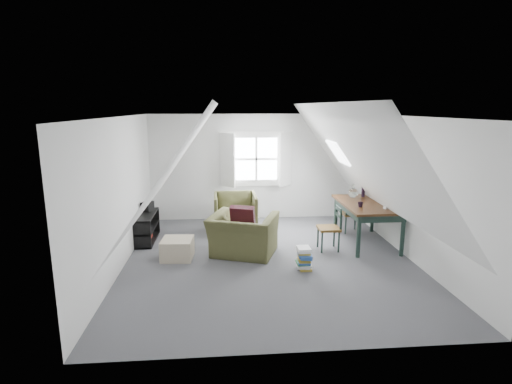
{
  "coord_description": "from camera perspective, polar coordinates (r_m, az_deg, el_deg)",
  "views": [
    {
      "loc": [
        -0.79,
        -6.63,
        2.66
      ],
      "look_at": [
        -0.18,
        0.6,
        1.11
      ],
      "focal_mm": 28.0,
      "sensor_mm": 36.0,
      "label": 1
    }
  ],
  "objects": [
    {
      "name": "slope_left",
      "position": [
        6.73,
        -11.27,
        4.31
      ],
      "size": [
        3.19,
        5.5,
        4.48
      ],
      "primitive_type": "plane",
      "rotation": [
        0.0,
        2.19,
        0.0
      ],
      "color": "white",
      "rests_on": "wall_left"
    },
    {
      "name": "vase_twigs",
      "position": [
        8.59,
        15.06,
        0.18
      ],
      "size": [
        0.07,
        0.08,
        0.58
      ],
      "rotation": [
        0.0,
        0.0,
        -0.28
      ],
      "color": "black",
      "rests_on": "dining_table"
    },
    {
      "name": "cup",
      "position": [
        7.72,
        14.67,
        -2.09
      ],
      "size": [
        0.13,
        0.13,
        0.09
      ],
      "primitive_type": "imported",
      "rotation": [
        0.0,
        0.0,
        0.33
      ],
      "color": "black",
      "rests_on": "dining_table"
    },
    {
      "name": "media_shelf",
      "position": [
        8.36,
        -15.44,
        -5.12
      ],
      "size": [
        0.36,
        1.08,
        0.56
      ],
      "rotation": [
        0.0,
        0.0,
        0.09
      ],
      "color": "black",
      "rests_on": "floor"
    },
    {
      "name": "demijohn",
      "position": [
        8.42,
        13.68,
        -0.07
      ],
      "size": [
        0.2,
        0.2,
        0.28
      ],
      "rotation": [
        0.0,
        0.0,
        -0.13
      ],
      "color": "silver",
      "rests_on": "dining_table"
    },
    {
      "name": "paper_box",
      "position": [
        7.74,
        18.19,
        -2.12
      ],
      "size": [
        0.13,
        0.11,
        0.04
      ],
      "primitive_type": "cube",
      "rotation": [
        0.0,
        0.0,
        0.34
      ],
      "color": "white",
      "rests_on": "dining_table"
    },
    {
      "name": "wall_left",
      "position": [
        6.99,
        -18.85,
        -0.19
      ],
      "size": [
        0.0,
        5.5,
        5.5
      ],
      "primitive_type": "plane",
      "rotation": [
        1.57,
        0.0,
        1.57
      ],
      "color": "silver",
      "rests_on": "ground"
    },
    {
      "name": "floor",
      "position": [
        7.19,
        1.87,
        -9.63
      ],
      "size": [
        5.5,
        5.5,
        0.0
      ],
      "primitive_type": "plane",
      "color": "#494A4F",
      "rests_on": "ground"
    },
    {
      "name": "armchair_near",
      "position": [
        7.44,
        -1.82,
        -8.87
      ],
      "size": [
        1.42,
        1.33,
        0.75
      ],
      "primitive_type": "imported",
      "rotation": [
        0.0,
        0.0,
        2.8
      ],
      "color": "#414221",
      "rests_on": "floor"
    },
    {
      "name": "wall_front",
      "position": [
        4.2,
        6.35,
        -7.55
      ],
      "size": [
        5.0,
        0.0,
        5.0
      ],
      "primitive_type": "plane",
      "rotation": [
        -1.57,
        0.0,
        0.0
      ],
      "color": "silver",
      "rests_on": "ground"
    },
    {
      "name": "dining_chair_near",
      "position": [
        7.65,
        10.58,
        -5.01
      ],
      "size": [
        0.39,
        0.39,
        0.84
      ],
      "rotation": [
        0.0,
        0.0,
        -1.41
      ],
      "color": "brown",
      "rests_on": "floor"
    },
    {
      "name": "slope_right",
      "position": [
        7.09,
        14.56,
        4.53
      ],
      "size": [
        3.19,
        5.5,
        4.48
      ],
      "primitive_type": "plane",
      "rotation": [
        0.0,
        -2.19,
        0.0
      ],
      "color": "white",
      "rests_on": "wall_right"
    },
    {
      "name": "armchair_far",
      "position": [
        8.76,
        -2.94,
        -5.6
      ],
      "size": [
        0.91,
        0.94,
        0.84
      ],
      "primitive_type": "imported",
      "rotation": [
        0.0,
        0.0,
        0.01
      ],
      "color": "#414221",
      "rests_on": "floor"
    },
    {
      "name": "throw_pillow",
      "position": [
        7.37,
        -1.91,
        -3.65
      ],
      "size": [
        0.5,
        0.38,
        0.46
      ],
      "primitive_type": "cube",
      "rotation": [
        0.31,
        0.0,
        -0.3
      ],
      "color": "#370F17",
      "rests_on": "armchair_near"
    },
    {
      "name": "magazine_stack",
      "position": [
        6.78,
        6.9,
        -9.38
      ],
      "size": [
        0.28,
        0.33,
        0.37
      ],
      "rotation": [
        0.0,
        0.0,
        -0.03
      ],
      "color": "#B29933",
      "rests_on": "floor"
    },
    {
      "name": "ottoman",
      "position": [
        7.32,
        -11.16,
        -7.95
      ],
      "size": [
        0.57,
        0.57,
        0.36
      ],
      "primitive_type": "cube",
      "rotation": [
        0.0,
        0.0,
        -0.07
      ],
      "color": "tan",
      "rests_on": "floor"
    },
    {
      "name": "wall_right",
      "position": [
        7.54,
        21.18,
        0.48
      ],
      "size": [
        0.0,
        5.5,
        5.5
      ],
      "primitive_type": "plane",
      "rotation": [
        1.57,
        0.0,
        -1.57
      ],
      "color": "silver",
      "rests_on": "ground"
    },
    {
      "name": "dining_chair_far",
      "position": [
        8.81,
        13.47,
        -2.99
      ],
      "size": [
        0.38,
        0.38,
        0.8
      ],
      "rotation": [
        0.0,
        0.0,
        3.52
      ],
      "color": "brown",
      "rests_on": "floor"
    },
    {
      "name": "dormer_window",
      "position": [
        9.42,
        0.05,
        4.7
      ],
      "size": [
        1.71,
        0.35,
        1.3
      ],
      "color": "white",
      "rests_on": "wall_back"
    },
    {
      "name": "wall_back",
      "position": [
        9.52,
        0.01,
        3.57
      ],
      "size": [
        5.0,
        0.0,
        5.0
      ],
      "primitive_type": "plane",
      "rotation": [
        1.57,
        0.0,
        0.0
      ],
      "color": "silver",
      "rests_on": "ground"
    },
    {
      "name": "skylight",
      "position": [
        8.32,
        11.62,
        5.53
      ],
      "size": [
        0.35,
        0.75,
        0.47
      ],
      "primitive_type": "cube",
      "rotation": [
        0.0,
        0.95,
        0.0
      ],
      "color": "white",
      "rests_on": "slope_right"
    },
    {
      "name": "electronics_box",
      "position": [
        8.53,
        -15.24,
        -2.04
      ],
      "size": [
        0.25,
        0.3,
        0.2
      ],
      "primitive_type": "cube",
      "rotation": [
        0.0,
        0.0,
        -0.32
      ],
      "color": "black",
      "rests_on": "media_shelf"
    },
    {
      "name": "ceiling",
      "position": [
        6.68,
        2.02,
        10.71
      ],
      "size": [
        5.5,
        5.5,
        0.0
      ],
      "primitive_type": "plane",
      "rotation": [
        3.14,
        0.0,
        0.0
      ],
      "color": "white",
      "rests_on": "wall_back"
    },
    {
      "name": "dining_table",
      "position": [
        8.1,
        15.6,
        -2.27
      ],
      "size": [
        0.99,
        1.64,
        0.82
      ],
      "rotation": [
        0.0,
        0.0,
        -0.08
      ],
      "color": "#341C0D",
      "rests_on": "floor"
    }
  ]
}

